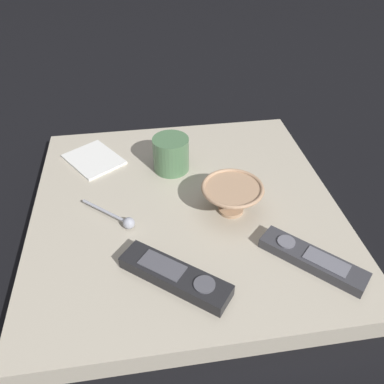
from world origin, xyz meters
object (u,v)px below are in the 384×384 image
object	(u,v)px
cereal_bowl	(232,197)
teaspoon	(123,220)
tv_remote_near	(312,259)
tv_remote_far	(175,276)
folded_napkin	(94,159)
coffee_mug	(171,154)

from	to	relation	value
cereal_bowl	teaspoon	size ratio (longest dim) A/B	1.18
cereal_bowl	teaspoon	xyz separation A→B (m)	(-0.22, -0.01, -0.02)
tv_remote_near	tv_remote_far	world-z (taller)	tv_remote_far
folded_napkin	tv_remote_near	bearing A→B (deg)	-43.95
coffee_mug	folded_napkin	size ratio (longest dim) A/B	0.49
folded_napkin	teaspoon	bearing A→B (deg)	-73.78
tv_remote_near	tv_remote_far	size ratio (longest dim) A/B	0.90
cereal_bowl	folded_napkin	size ratio (longest dim) A/B	0.74
tv_remote_far	tv_remote_near	bearing A→B (deg)	0.46
tv_remote_near	folded_napkin	size ratio (longest dim) A/B	1.00
teaspoon	tv_remote_far	distance (m)	0.17
coffee_mug	teaspoon	world-z (taller)	coffee_mug
cereal_bowl	tv_remote_far	bearing A→B (deg)	-130.00
coffee_mug	folded_napkin	distance (m)	0.20
cereal_bowl	tv_remote_near	size ratio (longest dim) A/B	0.74
coffee_mug	cereal_bowl	bearing A→B (deg)	-57.47
teaspoon	tv_remote_near	bearing A→B (deg)	-24.36
cereal_bowl	tv_remote_near	bearing A→B (deg)	-55.05
tv_remote_far	folded_napkin	distance (m)	0.42
cereal_bowl	tv_remote_near	xyz separation A→B (m)	(0.11, -0.16, -0.03)
folded_napkin	coffee_mug	bearing A→B (deg)	-18.60
coffee_mug	tv_remote_near	xyz separation A→B (m)	(0.22, -0.32, -0.03)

